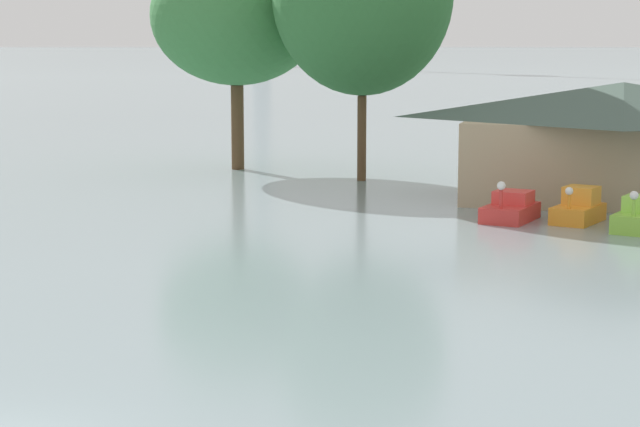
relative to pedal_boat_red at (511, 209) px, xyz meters
The scene contains 4 objects.
pedal_boat_red is the anchor object (origin of this frame).
pedal_boat_orange 2.56m from the pedal_boat_red, ahead, with size 2.13×2.88×1.48m.
boathouse 7.97m from the pedal_boat_red, 57.72° to the left, with size 14.10×8.28×5.12m.
shoreline_tree_tall_left 22.39m from the pedal_boat_red, 138.63° to the left, with size 9.09×9.09×11.85m.
Camera 1 is at (10.19, -15.97, 6.94)m, focal length 63.31 mm.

